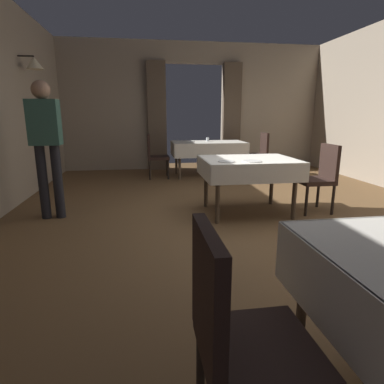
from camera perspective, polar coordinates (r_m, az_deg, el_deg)
ground at (r=4.24m, az=9.10°, el=-4.66°), size 10.08×10.08×0.00m
wall_back at (r=8.11m, az=0.39°, el=14.99°), size 6.40×0.27×3.00m
dining_table_mid at (r=4.35m, az=10.02°, el=4.69°), size 1.24×0.98×0.75m
dining_table_far at (r=7.03m, az=2.92°, el=8.18°), size 1.57×0.92×0.75m
chair_near_left at (r=1.32m, az=8.23°, el=-23.79°), size 0.44×0.44×0.93m
chair_mid_right at (r=4.72m, az=21.88°, el=2.85°), size 0.44×0.44×0.93m
chair_far_right at (r=7.39m, az=11.86°, el=7.09°), size 0.44×0.44×0.93m
chair_far_left at (r=6.83m, az=-6.70°, el=6.76°), size 0.44×0.44×0.93m
plate_mid_a at (r=3.98m, az=6.16°, el=5.43°), size 0.21×0.21×0.01m
plate_mid_b at (r=4.05m, az=10.67°, el=5.42°), size 0.24×0.24×0.01m
glass_far_a at (r=7.15m, az=2.79°, el=9.37°), size 0.07×0.07×0.08m
plate_far_b at (r=7.08m, az=-0.34°, el=9.05°), size 0.19×0.19×0.01m
person_waiter_by_doorway at (r=4.41m, az=-24.61°, el=8.59°), size 0.36×0.22×1.72m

